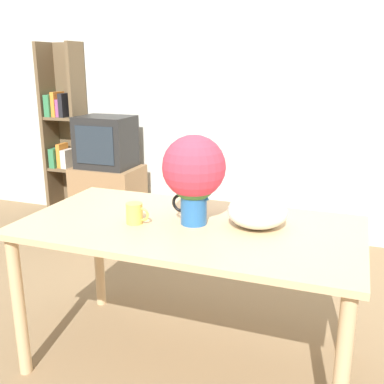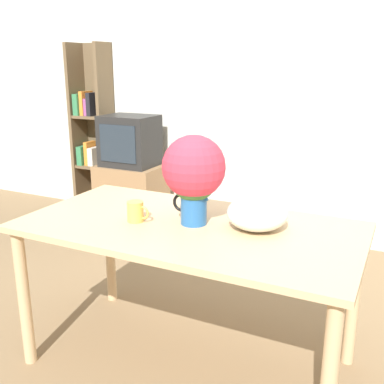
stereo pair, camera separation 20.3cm
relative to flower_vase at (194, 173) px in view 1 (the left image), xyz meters
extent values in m
plane|color=#7F6647|center=(0.07, -0.04, -1.00)|extent=(12.00, 12.00, 0.00)
cube|color=silver|center=(0.07, 1.98, 0.30)|extent=(8.00, 0.05, 2.60)
cube|color=tan|center=(-0.02, -0.02, -0.26)|extent=(1.60, 0.84, 0.03)
cylinder|color=tan|center=(-0.76, -0.38, -0.64)|extent=(0.06, 0.06, 0.72)
cylinder|color=tan|center=(0.72, -0.38, -0.64)|extent=(0.06, 0.06, 0.72)
cylinder|color=tan|center=(-0.76, 0.34, -0.64)|extent=(0.06, 0.06, 0.72)
cylinder|color=tan|center=(0.72, 0.34, -0.64)|extent=(0.06, 0.06, 0.72)
cylinder|color=#235B9E|center=(0.00, 0.00, -0.16)|extent=(0.12, 0.12, 0.17)
cone|color=#235B9E|center=(0.05, 0.00, -0.10)|extent=(0.04, 0.04, 0.04)
torus|color=black|center=(-0.06, 0.00, -0.15)|extent=(0.09, 0.01, 0.09)
sphere|color=#3D7033|center=(0.00, 0.00, -0.02)|extent=(0.22, 0.22, 0.22)
sphere|color=#CC3347|center=(0.00, 0.00, 0.03)|extent=(0.30, 0.30, 0.30)
cylinder|color=gold|center=(-0.26, -0.10, -0.20)|extent=(0.08, 0.08, 0.10)
torus|color=gold|center=(-0.22, -0.10, -0.20)|extent=(0.07, 0.01, 0.07)
ellipsoid|color=silver|center=(0.29, 0.06, -0.17)|extent=(0.28, 0.28, 0.15)
cube|color=#8E6B47|center=(-1.44, 1.62, -0.71)|extent=(0.60, 0.44, 0.58)
cube|color=black|center=(-1.44, 1.62, -0.19)|extent=(0.48, 0.38, 0.46)
cube|color=#232D38|center=(-1.44, 1.42, -0.19)|extent=(0.37, 0.01, 0.33)
cube|color=brown|center=(-2.20, 1.82, -0.16)|extent=(0.04, 0.26, 1.69)
cube|color=brown|center=(-1.84, 1.82, -0.16)|extent=(0.04, 0.26, 1.69)
cube|color=brown|center=(-2.02, 1.95, -0.16)|extent=(0.39, 0.01, 1.69)
cube|color=brown|center=(-2.02, 1.82, -0.53)|extent=(0.32, 0.24, 0.03)
cube|color=#337A4C|center=(-2.13, 1.82, -0.42)|extent=(0.06, 0.22, 0.19)
cube|color=orange|center=(-2.07, 1.82, -0.40)|extent=(0.04, 0.15, 0.24)
cube|color=silver|center=(-2.01, 1.82, -0.42)|extent=(0.06, 0.17, 0.18)
cube|color=brown|center=(-2.02, 1.82, -0.02)|extent=(0.32, 0.24, 0.03)
cube|color=#337A4C|center=(-2.13, 1.82, 0.10)|extent=(0.06, 0.22, 0.21)
cube|color=orange|center=(-2.07, 1.82, 0.11)|extent=(0.04, 0.18, 0.23)
cube|color=#934784|center=(-2.03, 1.82, 0.07)|extent=(0.05, 0.17, 0.17)
cube|color=black|center=(-1.97, 1.82, 0.10)|extent=(0.05, 0.21, 0.22)
camera|label=1|loc=(0.69, -1.89, 0.48)|focal=42.00mm
camera|label=2|loc=(0.87, -1.81, 0.48)|focal=42.00mm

